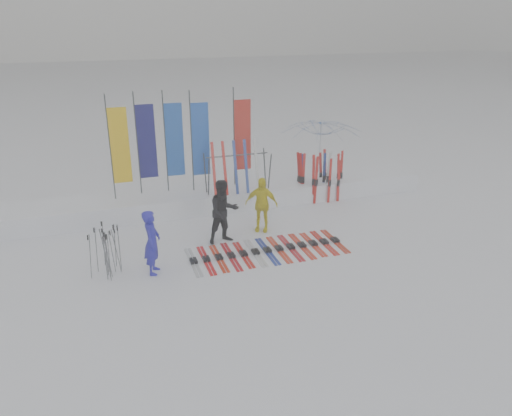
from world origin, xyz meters
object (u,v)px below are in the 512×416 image
object	(u,v)px
ski_row	(267,250)
ski_rack	(238,167)
person_black	(224,212)
tent_canopy	(321,154)
person_blue	(152,242)
person_yellow	(261,204)

from	to	relation	value
ski_row	ski_rack	size ratio (longest dim) A/B	2.05
ski_row	ski_rack	bearing A→B (deg)	87.19
person_black	tent_canopy	bearing A→B (deg)	26.91
person_black	tent_canopy	world-z (taller)	tent_canopy
person_blue	ski_rack	bearing A→B (deg)	-25.33
tent_canopy	ski_row	distance (m)	5.64
person_blue	person_black	distance (m)	2.39
person_blue	ski_rack	size ratio (longest dim) A/B	0.80
person_blue	ski_row	world-z (taller)	person_blue
person_blue	tent_canopy	xyz separation A→B (m)	(6.53, 4.43, 0.46)
ski_row	ski_rack	distance (m)	3.57
ski_rack	tent_canopy	bearing A→B (deg)	15.48
person_black	tent_canopy	distance (m)	5.53
person_blue	person_yellow	world-z (taller)	person_blue
person_blue	person_black	size ratio (longest dim) A/B	0.91
person_black	ski_rack	distance (m)	2.64
person_yellow	ski_row	world-z (taller)	person_yellow
ski_row	person_black	bearing A→B (deg)	134.16
person_yellow	ski_rack	world-z (taller)	ski_rack
person_blue	tent_canopy	distance (m)	7.90
person_blue	person_yellow	bearing A→B (deg)	-47.67
person_blue	person_yellow	size ratio (longest dim) A/B	1.01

